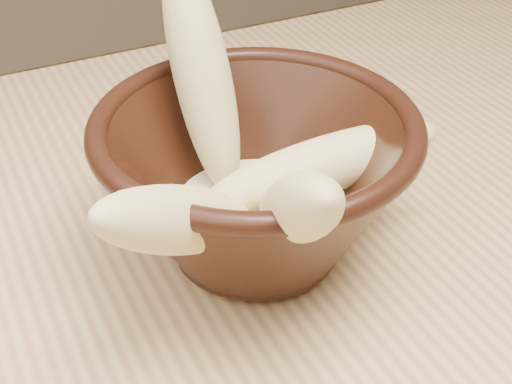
# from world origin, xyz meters

# --- Properties ---
(table) EXTENTS (1.20, 0.80, 0.75)m
(table) POSITION_xyz_m (0.00, 0.00, 0.67)
(table) COLOR #E0BE7B
(table) RESTS_ON ground
(bowl) EXTENTS (0.22, 0.22, 0.12)m
(bowl) POSITION_xyz_m (-0.19, 0.01, 0.82)
(bowl) COLOR black
(bowl) RESTS_ON table
(milk_puddle) EXTENTS (0.13, 0.13, 0.02)m
(milk_puddle) POSITION_xyz_m (-0.19, 0.01, 0.79)
(milk_puddle) COLOR #F7EBC7
(milk_puddle) RESTS_ON bowl
(banana_upright) EXTENTS (0.05, 0.11, 0.18)m
(banana_upright) POSITION_xyz_m (-0.20, 0.07, 0.88)
(banana_upright) COLOR #DBD181
(banana_upright) RESTS_ON bowl
(banana_left) EXTENTS (0.16, 0.13, 0.14)m
(banana_left) POSITION_xyz_m (-0.26, -0.04, 0.85)
(banana_left) COLOR #DBD181
(banana_left) RESTS_ON bowl
(banana_across) EXTENTS (0.19, 0.05, 0.06)m
(banana_across) POSITION_xyz_m (-0.14, -0.00, 0.83)
(banana_across) COLOR #DBD181
(banana_across) RESTS_ON bowl
(banana_front) EXTENTS (0.09, 0.17, 0.14)m
(banana_front) POSITION_xyz_m (-0.20, -0.07, 0.85)
(banana_front) COLOR #DBD181
(banana_front) RESTS_ON bowl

